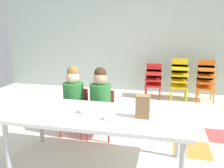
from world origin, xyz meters
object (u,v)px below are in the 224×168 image
at_px(donut_powdered_loose, 107,117).
at_px(kid_chair_yellow_stack, 179,76).
at_px(paper_bag_brown, 143,107).
at_px(seated_child_near_camera, 74,94).
at_px(donut_powdered_on_plate, 83,110).
at_px(paper_plate_center_table, 121,109).
at_px(kid_chair_red_stack, 153,78).
at_px(kid_chair_orange_stack, 206,78).
at_px(seated_child_middle_seat, 100,96).
at_px(paper_plate_near_edge, 83,112).
at_px(craft_table, 97,118).

bearing_deg(donut_powdered_loose, kid_chair_yellow_stack, 73.70).
xyz_separation_m(paper_bag_brown, donut_powdered_loose, (-0.32, -0.11, -0.10)).
relative_size(seated_child_near_camera, donut_powdered_on_plate, 7.49).
bearing_deg(kid_chair_yellow_stack, paper_plate_center_table, -106.44).
bearing_deg(paper_bag_brown, donut_powdered_loose, -161.94).
relative_size(paper_bag_brown, paper_plate_center_table, 1.22).
bearing_deg(kid_chair_yellow_stack, kid_chair_red_stack, -179.95).
distance_m(kid_chair_orange_stack, paper_plate_center_table, 2.70).
xyz_separation_m(seated_child_middle_seat, kid_chair_yellow_stack, (1.06, 1.98, -0.10)).
bearing_deg(donut_powdered_loose, donut_powdered_on_plate, 158.78).
xyz_separation_m(kid_chair_orange_stack, donut_powdered_loose, (-1.28, -2.70, 0.12)).
xyz_separation_m(paper_bag_brown, paper_plate_near_edge, (-0.59, -0.00, -0.11)).
distance_m(kid_chair_orange_stack, paper_plate_near_edge, 3.03).
relative_size(kid_chair_yellow_stack, paper_bag_brown, 3.64).
xyz_separation_m(kid_chair_red_stack, donut_powdered_on_plate, (-0.56, -2.59, 0.19)).
bearing_deg(craft_table, seated_child_middle_seat, 102.41).
bearing_deg(paper_bag_brown, kid_chair_red_stack, 90.83).
bearing_deg(kid_chair_orange_stack, paper_bag_brown, -110.26).
distance_m(kid_chair_red_stack, paper_plate_near_edge, 2.66).
bearing_deg(seated_child_near_camera, seated_child_middle_seat, 0.00).
bearing_deg(paper_plate_center_table, seated_child_middle_seat, 128.37).
relative_size(kid_chair_red_stack, kid_chair_yellow_stack, 0.85).
height_order(seated_child_near_camera, paper_bag_brown, seated_child_near_camera).
bearing_deg(kid_chair_red_stack, kid_chair_yellow_stack, 0.05).
bearing_deg(paper_plate_near_edge, paper_plate_center_table, 27.66).
distance_m(seated_child_near_camera, kid_chair_red_stack, 2.18).
distance_m(kid_chair_red_stack, donut_powdered_on_plate, 2.66).
bearing_deg(seated_child_near_camera, kid_chair_orange_stack, 46.07).
bearing_deg(donut_powdered_on_plate, paper_plate_near_edge, 0.00).
xyz_separation_m(craft_table, donut_powdered_on_plate, (-0.14, -0.00, 0.07)).
bearing_deg(seated_child_middle_seat, craft_table, -77.59).
distance_m(seated_child_near_camera, seated_child_middle_seat, 0.36).
height_order(kid_chair_red_stack, kid_chair_orange_stack, kid_chair_orange_stack).
bearing_deg(craft_table, seated_child_near_camera, 128.90).
relative_size(seated_child_near_camera, paper_plate_near_edge, 5.10).
bearing_deg(paper_plate_near_edge, craft_table, 2.03).
relative_size(craft_table, paper_bag_brown, 8.16).
xyz_separation_m(seated_child_middle_seat, paper_plate_near_edge, (-0.00, -0.62, 0.01)).
xyz_separation_m(seated_child_near_camera, paper_bag_brown, (0.95, -0.62, 0.11)).
xyz_separation_m(kid_chair_yellow_stack, paper_plate_near_edge, (-1.06, -2.60, 0.11)).
relative_size(kid_chair_red_stack, donut_powdered_loose, 6.69).
xyz_separation_m(kid_chair_orange_stack, donut_powdered_on_plate, (-1.55, -2.60, 0.13)).
relative_size(seated_child_near_camera, kid_chair_red_stack, 1.35).
distance_m(paper_plate_center_table, donut_powdered_on_plate, 0.39).
bearing_deg(seated_child_middle_seat, paper_plate_near_edge, -90.46).
bearing_deg(paper_plate_center_table, seated_child_near_camera, 148.29).
height_order(craft_table, paper_plate_center_table, paper_plate_center_table).
bearing_deg(seated_child_middle_seat, kid_chair_yellow_stack, 61.92).
xyz_separation_m(seated_child_near_camera, kid_chair_orange_stack, (1.91, 1.98, -0.10)).
height_order(kid_chair_red_stack, donut_powdered_on_plate, kid_chair_red_stack).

